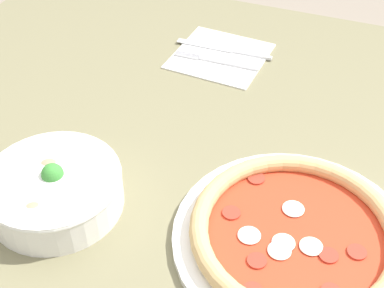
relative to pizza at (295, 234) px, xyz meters
name	(u,v)px	position (x,y,z in m)	size (l,w,h in m)	color
dining_table	(148,199)	(0.08, 0.26, -0.12)	(1.16, 1.09, 0.77)	#706B4C
pizza	(295,234)	(0.00, 0.00, 0.00)	(0.34, 0.34, 0.04)	white
bowl	(54,188)	(-0.06, 0.34, 0.02)	(0.20, 0.20, 0.07)	white
napkin	(220,56)	(0.41, 0.25, -0.02)	(0.19, 0.19, 0.00)	white
fork	(217,61)	(0.39, 0.25, -0.01)	(0.02, 0.18, 0.00)	silver
knife	(228,50)	(0.44, 0.24, -0.01)	(0.02, 0.20, 0.01)	silver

